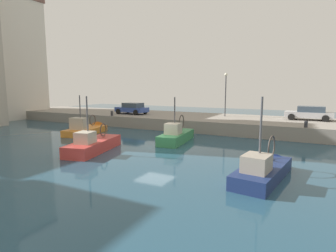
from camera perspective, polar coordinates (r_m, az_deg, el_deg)
name	(u,v)px	position (r m, az deg, el deg)	size (l,w,h in m)	color
water_surface	(155,147)	(20.91, -2.73, -4.33)	(80.00, 80.00, 0.00)	navy
quay_wall	(207,122)	(31.14, 7.99, 0.83)	(9.00, 56.00, 1.20)	gray
fishing_boat_orange	(88,132)	(28.04, -16.20, -1.18)	(5.71, 2.93, 4.67)	orange
fishing_boat_green	(177,140)	(22.99, 1.93, -2.86)	(5.91, 2.22, 4.48)	#388951
fishing_boat_navy	(264,175)	(14.83, 19.29, -9.52)	(6.02, 2.43, 4.81)	navy
fishing_boat_red	(96,149)	(20.41, -14.65, -4.61)	(6.29, 2.98, 4.67)	#BC3833
parked_car_silver	(309,113)	(30.97, 27.18, 2.42)	(2.08, 4.40, 1.39)	#B7B7BC
parked_car_blue	(132,108)	(34.05, -7.43, 3.66)	(2.30, 4.12, 1.37)	#334C9E
mooring_bollard_south	(306,124)	(25.15, 26.62, 0.34)	(0.28, 0.28, 0.55)	#2D2D33
mooring_bollard_mid	(112,113)	(32.33, -11.54, 2.57)	(0.28, 0.28, 0.55)	#2D2D33
quay_streetlamp	(226,87)	(31.83, 11.85, 7.85)	(0.36, 0.36, 4.83)	#38383D
waterfront_building_west	(5,58)	(45.54, -30.58, 11.96)	(8.78, 6.71, 16.84)	silver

